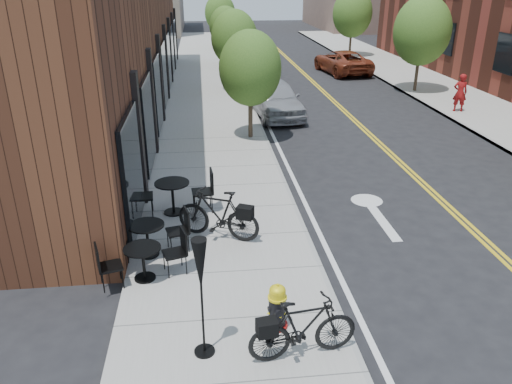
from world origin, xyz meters
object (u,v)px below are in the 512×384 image
bistro_set_c (147,235)px  parked_car_far (342,62)px  bicycle_right (303,328)px  parked_car_a (276,98)px  parked_car_b (253,63)px  bicycle_left (218,214)px  patio_umbrella (201,274)px  parked_car_c (253,55)px  bistro_set_a (143,259)px  pedestrian (460,93)px  bistro_set_b (173,193)px  fire_hydrant (277,307)px

bistro_set_c → parked_car_far: size_ratio=0.36×
bicycle_right → bistro_set_c: bearing=30.4°
parked_car_a → parked_car_b: 9.07m
bicycle_left → parked_car_far: parked_car_far is taller
parked_car_a → parked_car_far: size_ratio=0.90×
patio_umbrella → parked_car_b: 23.86m
bicycle_left → parked_car_c: (3.30, 23.99, -0.03)m
bicycle_right → parked_car_c: 28.06m
bistro_set_a → pedestrian: (12.37, 11.80, 0.35)m
bicycle_right → parked_car_a: bearing=-14.5°
bicycle_left → bistro_set_b: size_ratio=0.97×
bistro_set_a → patio_umbrella: patio_umbrella is taller
fire_hydrant → parked_car_b: size_ratio=0.17×
parked_car_b → parked_car_far: parked_car_b is taller
bistro_set_b → parked_car_a: parked_car_a is taller
parked_car_far → fire_hydrant: bearing=64.5°
bicycle_left → pedestrian: pedestrian is taller
bistro_set_b → parked_car_c: size_ratio=0.43×
fire_hydrant → parked_car_c: 27.35m
bistro_set_b → parked_car_far: parked_car_far is taller
bicycle_left → bistro_set_b: bicycle_left is taller
bicycle_right → bistro_set_a: bearing=39.4°
parked_car_c → fire_hydrant: bearing=-94.0°
bistro_set_c → pedestrian: size_ratio=1.11×
bistro_set_c → parked_car_far: bearing=50.5°
patio_umbrella → parked_car_b: bearing=82.1°
bistro_set_a → bistro_set_b: bistro_set_b is taller
bicycle_left → patio_umbrella: size_ratio=0.96×
bicycle_left → parked_car_far: size_ratio=0.39×
parked_car_b → pedestrian: pedestrian is taller
bicycle_right → patio_umbrella: (-1.53, 0.24, 0.94)m
patio_umbrella → parked_car_a: 14.93m
parked_car_far → pedestrian: bearing=95.8°
fire_hydrant → bistro_set_b: 5.03m
patio_umbrella → parked_car_c: (3.68, 27.74, -0.91)m
bicycle_left → patio_umbrella: 3.87m
patio_umbrella → parked_car_c: bearing=82.4°
bicycle_left → pedestrian: 14.95m
fire_hydrant → parked_car_b: 23.21m
bicycle_right → patio_umbrella: bearing=73.3°
bicycle_right → bistro_set_a: bicycle_right is taller
fire_hydrant → patio_umbrella: (-1.24, -0.50, 1.06)m
parked_car_a → fire_hydrant: bearing=-103.9°
patio_umbrella → pedestrian: (11.23, 14.03, -0.66)m
parked_car_far → pedestrian: 10.39m
bistro_set_a → bistro_set_b: (0.45, 2.92, 0.08)m
parked_car_a → pedestrian: bearing=-9.4°
bistro_set_b → pedestrian: bearing=31.8°
bistro_set_c → fire_hydrant: bearing=-62.2°
bistro_set_b → parked_car_b: bearing=73.1°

